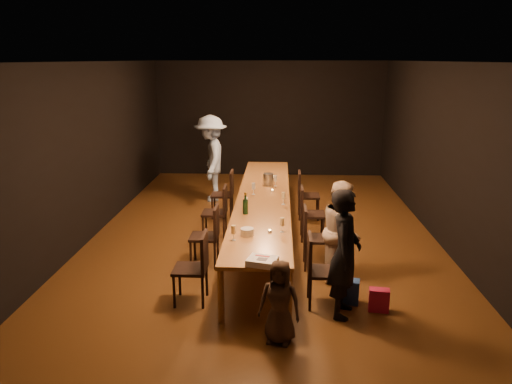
{
  "coord_description": "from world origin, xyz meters",
  "views": [
    {
      "loc": [
        0.27,
        -8.23,
        3.04
      ],
      "look_at": [
        -0.1,
        -0.61,
        1.0
      ],
      "focal_mm": 35.0,
      "sensor_mm": 36.0,
      "label": 1
    }
  ],
  "objects_px": {
    "chair_right_0": "(324,271)",
    "chair_left_3": "(222,194)",
    "woman_tan": "(341,231)",
    "table": "(263,200)",
    "plate_stack": "(247,232)",
    "chair_right_3": "(309,195)",
    "chair_right_1": "(317,238)",
    "chair_left_0": "(190,268)",
    "man_blue": "(211,158)",
    "chair_right_2": "(313,214)",
    "chair_left_2": "(214,212)",
    "woman_birthday": "(345,254)",
    "chair_left_1": "(204,236)",
    "child": "(280,302)",
    "ice_bucket": "(268,179)",
    "birthday_cake": "(262,261)",
    "champagne_bottle": "(245,203)"
  },
  "relations": [
    {
      "from": "chair_left_2",
      "to": "woman_tan",
      "type": "bearing_deg",
      "value": -128.38
    },
    {
      "from": "woman_tan",
      "to": "table",
      "type": "bearing_deg",
      "value": 45.72
    },
    {
      "from": "chair_left_3",
      "to": "plate_stack",
      "type": "distance_m",
      "value": 3.23
    },
    {
      "from": "chair_right_2",
      "to": "chair_left_0",
      "type": "xyz_separation_m",
      "value": [
        -1.7,
        -2.4,
        0.0
      ]
    },
    {
      "from": "man_blue",
      "to": "chair_right_2",
      "type": "bearing_deg",
      "value": 32.72
    },
    {
      "from": "plate_stack",
      "to": "chair_right_3",
      "type": "bearing_deg",
      "value": 72.31
    },
    {
      "from": "chair_right_0",
      "to": "chair_right_3",
      "type": "distance_m",
      "value": 3.6
    },
    {
      "from": "chair_right_2",
      "to": "child",
      "type": "xyz_separation_m",
      "value": [
        -0.56,
        -3.28,
        0.01
      ]
    },
    {
      "from": "chair_right_0",
      "to": "chair_right_1",
      "type": "xyz_separation_m",
      "value": [
        0.0,
        1.2,
        0.0
      ]
    },
    {
      "from": "chair_left_0",
      "to": "woman_birthday",
      "type": "bearing_deg",
      "value": -96.79
    },
    {
      "from": "table",
      "to": "chair_right_2",
      "type": "bearing_deg",
      "value": 0.0
    },
    {
      "from": "chair_left_1",
      "to": "child",
      "type": "relative_size",
      "value": 0.97
    },
    {
      "from": "table",
      "to": "chair_right_2",
      "type": "distance_m",
      "value": 0.88
    },
    {
      "from": "chair_right_2",
      "to": "chair_left_3",
      "type": "height_order",
      "value": "same"
    },
    {
      "from": "chair_right_3",
      "to": "chair_left_2",
      "type": "height_order",
      "value": "same"
    },
    {
      "from": "chair_left_3",
      "to": "woman_tan",
      "type": "distance_m",
      "value": 3.44
    },
    {
      "from": "chair_right_0",
      "to": "ice_bucket",
      "type": "bearing_deg",
      "value": -166.45
    },
    {
      "from": "chair_left_3",
      "to": "champagne_bottle",
      "type": "height_order",
      "value": "champagne_bottle"
    },
    {
      "from": "chair_right_3",
      "to": "chair_left_0",
      "type": "bearing_deg",
      "value": -25.28
    },
    {
      "from": "chair_left_2",
      "to": "chair_left_3",
      "type": "relative_size",
      "value": 1.0
    },
    {
      "from": "chair_left_0",
      "to": "plate_stack",
      "type": "relative_size",
      "value": 5.19
    },
    {
      "from": "woman_tan",
      "to": "champagne_bottle",
      "type": "relative_size",
      "value": 4.21
    },
    {
      "from": "woman_tan",
      "to": "birthday_cake",
      "type": "height_order",
      "value": "woman_tan"
    },
    {
      "from": "chair_left_1",
      "to": "woman_birthday",
      "type": "xyz_separation_m",
      "value": [
        1.91,
        -1.43,
        0.33
      ]
    },
    {
      "from": "chair_left_3",
      "to": "champagne_bottle",
      "type": "distance_m",
      "value": 2.3
    },
    {
      "from": "chair_right_1",
      "to": "birthday_cake",
      "type": "xyz_separation_m",
      "value": [
        -0.76,
        -1.7,
        0.32
      ]
    },
    {
      "from": "chair_right_2",
      "to": "man_blue",
      "type": "distance_m",
      "value": 3.21
    },
    {
      "from": "birthday_cake",
      "to": "chair_left_1",
      "type": "bearing_deg",
      "value": 134.02
    },
    {
      "from": "table",
      "to": "champagne_bottle",
      "type": "bearing_deg",
      "value": -103.87
    },
    {
      "from": "man_blue",
      "to": "woman_tan",
      "type": "bearing_deg",
      "value": 22.68
    },
    {
      "from": "chair_left_1",
      "to": "woman_tan",
      "type": "xyz_separation_m",
      "value": [
        2.0,
        -0.38,
        0.25
      ]
    },
    {
      "from": "child",
      "to": "birthday_cake",
      "type": "bearing_deg",
      "value": 132.5
    },
    {
      "from": "chair_left_1",
      "to": "woman_birthday",
      "type": "relative_size",
      "value": 0.59
    },
    {
      "from": "woman_tan",
      "to": "woman_birthday",
      "type": "bearing_deg",
      "value": -174.98
    },
    {
      "from": "ice_bucket",
      "to": "chair_left_1",
      "type": "bearing_deg",
      "value": -113.88
    },
    {
      "from": "chair_left_2",
      "to": "chair_left_3",
      "type": "bearing_deg",
      "value": 0.0
    },
    {
      "from": "chair_left_3",
      "to": "woman_birthday",
      "type": "xyz_separation_m",
      "value": [
        1.91,
        -3.83,
        0.33
      ]
    },
    {
      "from": "chair_right_0",
      "to": "chair_left_3",
      "type": "height_order",
      "value": "same"
    },
    {
      "from": "birthday_cake",
      "to": "chair_right_3",
      "type": "bearing_deg",
      "value": 94.63
    },
    {
      "from": "table",
      "to": "woman_birthday",
      "type": "height_order",
      "value": "woman_birthday"
    },
    {
      "from": "chair_right_1",
      "to": "chair_right_3",
      "type": "distance_m",
      "value": 2.4
    },
    {
      "from": "chair_right_1",
      "to": "chair_right_2",
      "type": "height_order",
      "value": "same"
    },
    {
      "from": "chair_right_0",
      "to": "chair_right_1",
      "type": "bearing_deg",
      "value": 180.0
    },
    {
      "from": "chair_left_1",
      "to": "chair_left_2",
      "type": "xyz_separation_m",
      "value": [
        0.0,
        1.2,
        0.0
      ]
    },
    {
      "from": "table",
      "to": "man_blue",
      "type": "distance_m",
      "value": 2.71
    },
    {
      "from": "woman_tan",
      "to": "man_blue",
      "type": "relative_size",
      "value": 0.76
    },
    {
      "from": "child",
      "to": "ice_bucket",
      "type": "relative_size",
      "value": 4.42
    },
    {
      "from": "chair_right_3",
      "to": "chair_left_3",
      "type": "height_order",
      "value": "same"
    },
    {
      "from": "woman_birthday",
      "to": "chair_left_0",
      "type": "bearing_deg",
      "value": 95.99
    },
    {
      "from": "chair_right_2",
      "to": "chair_left_0",
      "type": "distance_m",
      "value": 2.94
    }
  ]
}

